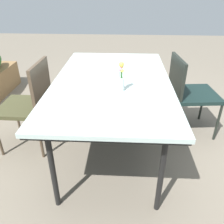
# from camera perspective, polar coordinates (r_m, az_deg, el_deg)

# --- Properties ---
(ground_plane) EXTENTS (12.00, 12.00, 0.00)m
(ground_plane) POSITION_cam_1_polar(r_m,az_deg,el_deg) (2.55, 1.57, -8.49)
(ground_plane) COLOR #756B5B
(dining_table) EXTENTS (1.79, 1.07, 0.78)m
(dining_table) POSITION_cam_1_polar(r_m,az_deg,el_deg) (2.17, -0.00, 6.81)
(dining_table) COLOR #B2C6C1
(dining_table) RESTS_ON ground
(chair_far_side) EXTENTS (0.48, 0.48, 0.93)m
(chair_far_side) POSITION_cam_1_polar(r_m,az_deg,el_deg) (2.45, -19.56, 2.56)
(chair_far_side) COLOR #424126
(chair_far_side) RESTS_ON ground
(chair_near_right) EXTENTS (0.53, 0.53, 0.89)m
(chair_near_right) POSITION_cam_1_polar(r_m,az_deg,el_deg) (2.71, 18.30, 5.20)
(chair_near_right) COLOR black
(chair_near_right) RESTS_ON ground
(flower_vase) EXTENTS (0.06, 0.06, 0.25)m
(flower_vase) POSITION_cam_1_polar(r_m,az_deg,el_deg) (1.88, 2.27, 8.65)
(flower_vase) COLOR silver
(flower_vase) RESTS_ON dining_table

